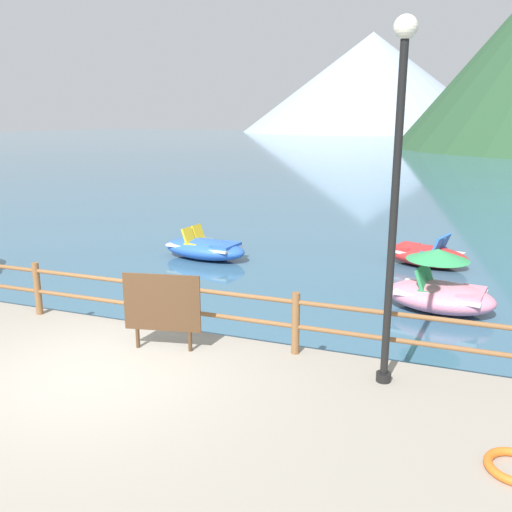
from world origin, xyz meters
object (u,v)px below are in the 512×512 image
pedal_boat_0 (440,290)px  sign_board (162,304)px  pedal_boat_2 (205,248)px  pedal_boat_5 (427,255)px  lamp_post (396,177)px

pedal_boat_0 → sign_board: bearing=-130.7°
pedal_boat_0 → pedal_boat_2: pedal_boat_0 is taller
pedal_boat_5 → pedal_boat_2: bearing=-166.2°
lamp_post → pedal_boat_2: (-5.73, 6.40, -2.83)m
sign_board → pedal_boat_2: size_ratio=0.45×
sign_board → pedal_boat_5: (3.33, 7.95, -0.85)m
sign_board → pedal_boat_2: 7.03m
sign_board → pedal_boat_2: sign_board is taller
lamp_post → sign_board: (-3.27, -0.13, -1.99)m
sign_board → pedal_boat_5: 8.66m
pedal_boat_0 → pedal_boat_2: bearing=161.3°
sign_board → pedal_boat_0: size_ratio=0.52×
lamp_post → sign_board: 3.83m
lamp_post → pedal_boat_0: lamp_post is taller
pedal_boat_2 → pedal_boat_5: size_ratio=1.09×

